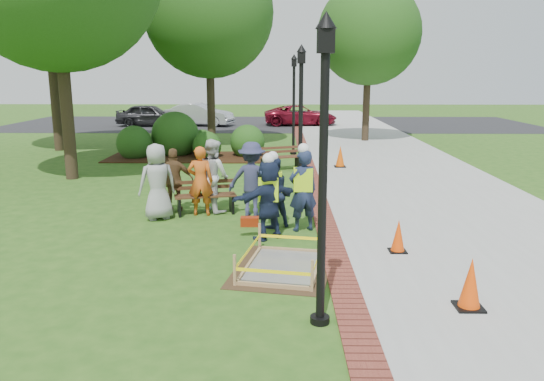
{
  "coord_description": "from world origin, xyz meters",
  "views": [
    {
      "loc": [
        0.67,
        -10.0,
        3.5
      ],
      "look_at": [
        0.5,
        1.2,
        1.0
      ],
      "focal_mm": 35.0,
      "sensor_mm": 36.0,
      "label": 1
    }
  ],
  "objects_px": {
    "bench_near": "(206,203)",
    "wet_concrete_pad": "(283,256)",
    "hivis_worker_a": "(268,197)",
    "cone_front": "(470,285)",
    "hivis_worker_c": "(273,190)",
    "lamp_near": "(323,151)",
    "hivis_worker_b": "(303,188)"
  },
  "relations": [
    {
      "from": "bench_near",
      "to": "wet_concrete_pad",
      "type": "bearing_deg",
      "value": -63.14
    },
    {
      "from": "wet_concrete_pad",
      "to": "bench_near",
      "type": "relative_size",
      "value": 1.6
    },
    {
      "from": "hivis_worker_a",
      "to": "cone_front",
      "type": "bearing_deg",
      "value": -48.01
    },
    {
      "from": "wet_concrete_pad",
      "to": "cone_front",
      "type": "distance_m",
      "value": 3.26
    },
    {
      "from": "hivis_worker_a",
      "to": "hivis_worker_c",
      "type": "height_order",
      "value": "hivis_worker_a"
    },
    {
      "from": "hivis_worker_a",
      "to": "hivis_worker_c",
      "type": "relative_size",
      "value": 1.05
    },
    {
      "from": "cone_front",
      "to": "hivis_worker_a",
      "type": "xyz_separation_m",
      "value": [
        -3.11,
        3.45,
        0.53
      ]
    },
    {
      "from": "cone_front",
      "to": "bench_near",
      "type": "bearing_deg",
      "value": 130.82
    },
    {
      "from": "hivis_worker_c",
      "to": "lamp_near",
      "type": "bearing_deg",
      "value": -81.19
    },
    {
      "from": "wet_concrete_pad",
      "to": "hivis_worker_c",
      "type": "xyz_separation_m",
      "value": [
        -0.23,
        2.66,
        0.65
      ]
    },
    {
      "from": "lamp_near",
      "to": "hivis_worker_c",
      "type": "height_order",
      "value": "lamp_near"
    },
    {
      "from": "lamp_near",
      "to": "hivis_worker_b",
      "type": "xyz_separation_m",
      "value": [
        -0.07,
        4.53,
        -1.5
      ]
    },
    {
      "from": "bench_near",
      "to": "hivis_worker_b",
      "type": "bearing_deg",
      "value": -31.08
    },
    {
      "from": "lamp_near",
      "to": "hivis_worker_c",
      "type": "relative_size",
      "value": 2.41
    },
    {
      "from": "wet_concrete_pad",
      "to": "lamp_near",
      "type": "relative_size",
      "value": 0.6
    },
    {
      "from": "bench_near",
      "to": "hivis_worker_a",
      "type": "distance_m",
      "value": 2.7
    },
    {
      "from": "wet_concrete_pad",
      "to": "lamp_near",
      "type": "height_order",
      "value": "lamp_near"
    },
    {
      "from": "bench_near",
      "to": "cone_front",
      "type": "height_order",
      "value": "bench_near"
    },
    {
      "from": "hivis_worker_a",
      "to": "wet_concrete_pad",
      "type": "bearing_deg",
      "value": -80.36
    },
    {
      "from": "bench_near",
      "to": "hivis_worker_a",
      "type": "bearing_deg",
      "value": -51.26
    },
    {
      "from": "hivis_worker_a",
      "to": "bench_near",
      "type": "bearing_deg",
      "value": 128.74
    },
    {
      "from": "wet_concrete_pad",
      "to": "hivis_worker_b",
      "type": "distance_m",
      "value": 2.55
    },
    {
      "from": "wet_concrete_pad",
      "to": "hivis_worker_b",
      "type": "bearing_deg",
      "value": 79.3
    },
    {
      "from": "hivis_worker_a",
      "to": "hivis_worker_c",
      "type": "xyz_separation_m",
      "value": [
        0.08,
        0.87,
        -0.04
      ]
    },
    {
      "from": "hivis_worker_a",
      "to": "hivis_worker_c",
      "type": "distance_m",
      "value": 0.87
    },
    {
      "from": "cone_front",
      "to": "lamp_near",
      "type": "relative_size",
      "value": 0.19
    },
    {
      "from": "bench_near",
      "to": "lamp_near",
      "type": "distance_m",
      "value": 6.83
    },
    {
      "from": "lamp_near",
      "to": "hivis_worker_b",
      "type": "distance_m",
      "value": 4.77
    },
    {
      "from": "lamp_near",
      "to": "hivis_worker_b",
      "type": "height_order",
      "value": "lamp_near"
    },
    {
      "from": "bench_near",
      "to": "lamp_near",
      "type": "relative_size",
      "value": 0.38
    },
    {
      "from": "cone_front",
      "to": "hivis_worker_c",
      "type": "height_order",
      "value": "hivis_worker_c"
    },
    {
      "from": "hivis_worker_a",
      "to": "lamp_near",
      "type": "bearing_deg",
      "value": -78.2
    }
  ]
}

